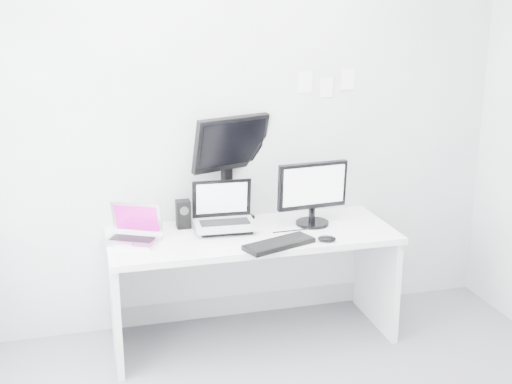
{
  "coord_description": "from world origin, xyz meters",
  "views": [
    {
      "loc": [
        -0.98,
        -2.57,
        2.13
      ],
      "look_at": [
        0.02,
        1.23,
        1.0
      ],
      "focal_mm": 46.57,
      "sensor_mm": 36.0,
      "label": 1
    }
  ],
  "objects": [
    {
      "name": "wall_note_1",
      "position": [
        0.6,
        1.59,
        1.58
      ],
      "size": [
        0.09,
        0.0,
        0.13
      ],
      "primitive_type": "cube",
      "color": "white",
      "rests_on": "back_wall"
    },
    {
      "name": "mouse",
      "position": [
        0.4,
        0.98,
        0.75
      ],
      "size": [
        0.13,
        0.11,
        0.04
      ],
      "primitive_type": "ellipsoid",
      "rotation": [
        0.0,
        0.0,
        -0.37
      ],
      "color": "black",
      "rests_on": "desk"
    },
    {
      "name": "keyboard",
      "position": [
        0.09,
        0.97,
        0.74
      ],
      "size": [
        0.47,
        0.3,
        0.03
      ],
      "primitive_type": "cube",
      "rotation": [
        0.0,
        0.0,
        0.36
      ],
      "color": "black",
      "rests_on": "desk"
    },
    {
      "name": "macbook",
      "position": [
        -0.75,
        1.26,
        0.85
      ],
      "size": [
        0.4,
        0.36,
        0.24
      ],
      "primitive_type": "cube",
      "rotation": [
        0.0,
        0.0,
        -0.48
      ],
      "color": "#B3B4B8",
      "rests_on": "desk"
    },
    {
      "name": "wall_note_0",
      "position": [
        0.45,
        1.59,
        1.62
      ],
      "size": [
        0.1,
        0.0,
        0.14
      ],
      "primitive_type": "cube",
      "color": "white",
      "rests_on": "back_wall"
    },
    {
      "name": "desk",
      "position": [
        0.0,
        1.25,
        0.36
      ],
      "size": [
        1.8,
        0.7,
        0.73
      ],
      "primitive_type": "cube",
      "color": "white",
      "rests_on": "ground"
    },
    {
      "name": "rear_monitor",
      "position": [
        -0.08,
        1.55,
        1.09
      ],
      "size": [
        0.56,
        0.37,
        0.72
      ],
      "primitive_type": "cube",
      "rotation": [
        0.0,
        0.0,
        0.37
      ],
      "color": "black",
      "rests_on": "desk"
    },
    {
      "name": "wall_note_2",
      "position": [
        0.75,
        1.59,
        1.63
      ],
      "size": [
        0.1,
        0.0,
        0.14
      ],
      "primitive_type": "cube",
      "color": "white",
      "rests_on": "back_wall"
    },
    {
      "name": "speaker",
      "position": [
        -0.4,
        1.46,
        0.82
      ],
      "size": [
        0.09,
        0.09,
        0.18
      ],
      "primitive_type": "cube",
      "rotation": [
        0.0,
        0.0,
        0.01
      ],
      "color": "black",
      "rests_on": "desk"
    },
    {
      "name": "samsung_monitor",
      "position": [
        0.42,
        1.3,
        0.95
      ],
      "size": [
        0.49,
        0.26,
        0.43
      ],
      "primitive_type": "cube",
      "rotation": [
        0.0,
        0.0,
        0.1
      ],
      "color": "black",
      "rests_on": "desk"
    },
    {
      "name": "dell_laptop",
      "position": [
        -0.16,
        1.32,
        0.89
      ],
      "size": [
        0.39,
        0.31,
        0.32
      ],
      "primitive_type": "cube",
      "rotation": [
        0.0,
        0.0,
        -0.05
      ],
      "color": "silver",
      "rests_on": "desk"
    },
    {
      "name": "back_wall",
      "position": [
        0.0,
        1.6,
        1.35
      ],
      "size": [
        3.6,
        0.0,
        3.6
      ],
      "primitive_type": "plane",
      "rotation": [
        1.57,
        0.0,
        0.0
      ],
      "color": "silver",
      "rests_on": "ground"
    }
  ]
}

